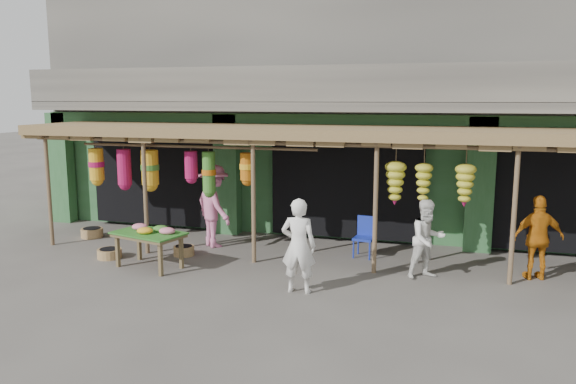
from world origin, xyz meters
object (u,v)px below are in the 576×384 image
(flower_table, at_px, (150,234))
(person_front, at_px, (299,246))
(blue_chair, at_px, (365,234))
(person_right, at_px, (427,239))
(person_shopper, at_px, (214,206))
(person_vendor, at_px, (538,238))

(flower_table, xyz_separation_m, person_front, (3.26, -0.58, 0.16))
(person_front, bearing_deg, blue_chair, -109.10)
(person_right, bearing_deg, person_shopper, 133.23)
(blue_chair, height_order, person_vendor, person_vendor)
(blue_chair, bearing_deg, person_vendor, -3.69)
(person_front, distance_m, person_right, 2.59)
(person_right, bearing_deg, blue_chair, 104.54)
(person_vendor, height_order, person_shopper, person_shopper)
(flower_table, relative_size, blue_chair, 1.82)
(person_front, distance_m, person_vendor, 4.57)
(flower_table, bearing_deg, person_front, 4.74)
(flower_table, relative_size, person_front, 0.94)
(flower_table, relative_size, person_vendor, 0.99)
(person_front, height_order, person_shopper, person_shopper)
(flower_table, height_order, person_vendor, person_vendor)
(blue_chair, relative_size, person_right, 0.57)
(blue_chair, height_order, person_front, person_front)
(flower_table, bearing_deg, person_right, 24.17)
(flower_table, xyz_separation_m, person_vendor, (7.39, 1.38, 0.12))
(blue_chair, relative_size, person_front, 0.52)
(person_right, relative_size, person_vendor, 0.94)
(person_shopper, bearing_deg, person_right, -152.40)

